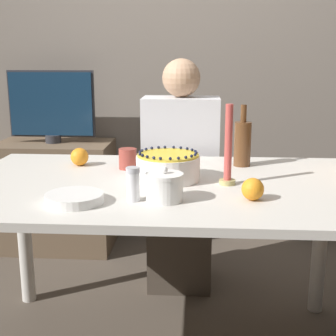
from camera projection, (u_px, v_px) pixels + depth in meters
The scene contains 14 objects.
wall_behind at pixel (179, 48), 3.05m from camera, with size 8.00×0.05×2.60m.
dining_table at pixel (162, 208), 1.85m from camera, with size 1.60×0.97×0.77m.
cake at pixel (168, 167), 1.84m from camera, with size 0.25×0.25×0.12m.
sugar_bowl at pixel (164, 187), 1.58m from camera, with size 0.13×0.13×0.12m.
sugar_shaker at pixel (133, 184), 1.57m from camera, with size 0.05×0.05×0.12m.
plate_stack at pixel (74, 198), 1.56m from camera, with size 0.20×0.20×0.03m.
candle at pixel (228, 152), 1.76m from camera, with size 0.06×0.06×0.31m.
bottle at pixel (242, 143), 2.07m from camera, with size 0.07×0.07×0.27m.
cup at pixel (128, 159), 2.02m from camera, with size 0.08×0.08×0.09m.
orange_fruit_0 at pixel (253, 189), 1.59m from camera, with size 0.08×0.08×0.08m.
orange_fruit_1 at pixel (80, 157), 2.09m from camera, with size 0.08×0.08×0.08m.
person_man_blue_shirt at pixel (181, 190), 2.54m from camera, with size 0.40×0.34×1.24m.
side_cabinet at pixel (57, 195), 3.08m from camera, with size 0.73×0.42×0.71m.
tv_monitor at pixel (52, 106), 2.94m from camera, with size 0.55×0.10×0.46m.
Camera 1 is at (0.14, -1.75, 1.25)m, focal length 50.00 mm.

